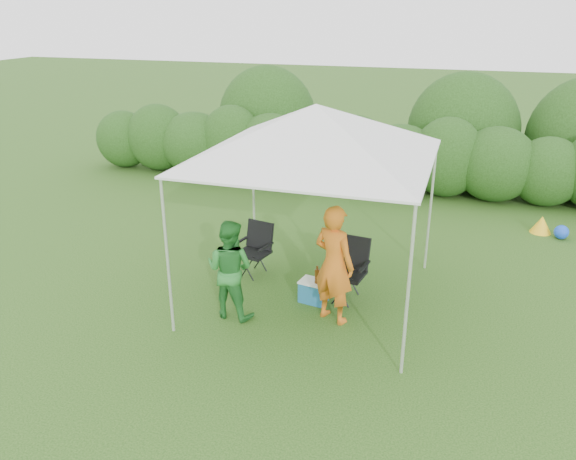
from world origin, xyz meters
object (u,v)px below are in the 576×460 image
(chair_left, at_px, (256,245))
(chair_right, at_px, (349,265))
(canopy, at_px, (316,132))
(cooler, at_px, (313,291))
(woman, at_px, (230,269))
(man, at_px, (334,264))

(chair_left, bearing_deg, chair_right, -0.30)
(chair_right, distance_m, chair_left, 1.62)
(canopy, relative_size, cooler, 7.11)
(canopy, bearing_deg, cooler, -70.72)
(chair_right, bearing_deg, cooler, -137.85)
(chair_right, height_order, woman, woman)
(canopy, relative_size, chair_right, 3.37)
(chair_right, height_order, man, man)
(canopy, xyz_separation_m, man, (0.44, -0.55, -1.64))
(woman, distance_m, cooler, 1.33)
(man, xyz_separation_m, cooler, (-0.38, 0.39, -0.66))
(chair_right, relative_size, woman, 0.66)
(woman, bearing_deg, chair_right, -139.40)
(man, bearing_deg, canopy, -29.10)
(canopy, bearing_deg, chair_right, 15.52)
(canopy, bearing_deg, man, -51.80)
(cooler, bearing_deg, canopy, 118.96)
(chair_left, xyz_separation_m, woman, (0.15, -1.36, 0.22))
(chair_right, height_order, chair_left, chair_right)
(man, xyz_separation_m, woman, (-1.37, -0.32, -0.13))
(chair_right, distance_m, man, 0.76)
(chair_right, distance_m, cooler, 0.64)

